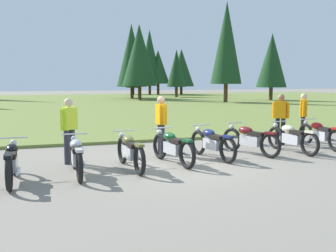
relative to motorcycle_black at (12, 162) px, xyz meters
The scene contains 15 objects.
ground_plane 3.94m from the motorcycle_black, 10.77° to the left, with size 140.00×140.00×0.00m, color gray.
grass_moorland 26.57m from the motorcycle_black, 81.67° to the left, with size 80.00×44.00×0.10m, color olive.
forest_treeline 37.21m from the motorcycle_black, 76.71° to the left, with size 34.92×24.01×9.11m.
motorcycle_black is the anchor object (origin of this frame).
motorcycle_silver 1.36m from the motorcycle_black, ahead, with size 0.62×2.10×0.88m.
motorcycle_olive 2.66m from the motorcycle_black, 10.23° to the left, with size 0.62×2.10×0.88m.
motorcycle_british_green 3.85m from the motorcycle_black, 11.03° to the left, with size 0.70×2.08×0.88m.
motorcycle_navy 5.11m from the motorcycle_black, 11.59° to the left, with size 0.69×2.08×0.88m.
motorcycle_maroon 6.42m from the motorcycle_black, 11.28° to the left, with size 0.92×2.00×0.88m.
motorcycle_cream 7.71m from the motorcycle_black, ahead, with size 0.64×2.09×0.88m.
motorcycle_red 9.07m from the motorcycle_black, ahead, with size 0.62×2.10×0.88m.
rider_near_row_end 2.08m from the motorcycle_black, 50.20° to the left, with size 0.46×0.39×1.67m.
rider_checking_bike 4.39m from the motorcycle_black, 27.52° to the left, with size 0.24×0.55×1.67m.
rider_in_hivis_vest 8.49m from the motorcycle_black, 16.93° to the left, with size 0.42×0.41×1.67m.
rider_with_back_turned 9.66m from the motorcycle_black, 16.88° to the left, with size 0.38×0.47×1.67m.
Camera 1 is at (-3.29, -9.45, 2.13)m, focal length 42.58 mm.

